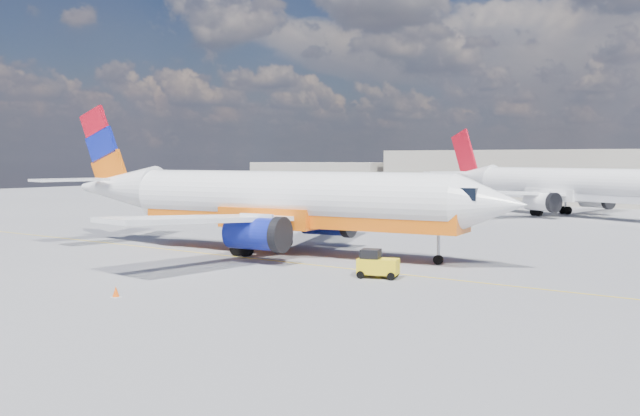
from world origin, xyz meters
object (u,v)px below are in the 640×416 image
Objects in this scene: second_jet at (559,185)px; gse_tug at (377,264)px; main_jet at (275,201)px; traffic_cone at (116,292)px.

gse_tug is at bearing -61.63° from second_jet.
gse_tug is (5.02, -50.19, -2.83)m from second_jet.
main_jet is 14.60× the size of gse_tug.
gse_tug reaches higher than traffic_cone.
traffic_cone is (-7.41, -12.27, -0.49)m from gse_tug.
main_jet is at bearing 138.88° from gse_tug.
second_jet is at bearing 74.69° from main_jet.
second_jet is (6.44, 45.18, -0.14)m from main_jet.
second_jet reaches higher than gse_tug.
second_jet is 63.42× the size of traffic_cone.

